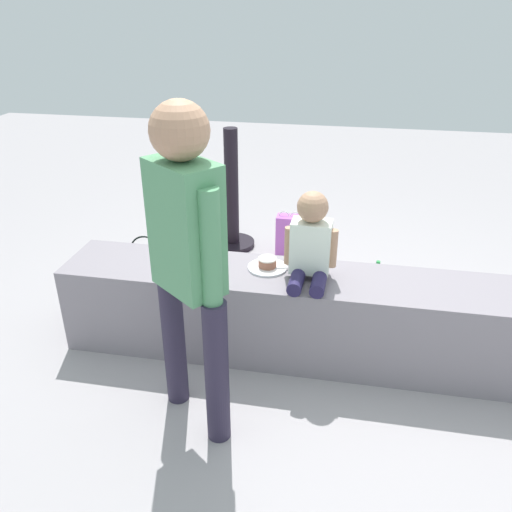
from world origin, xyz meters
The scene contains 13 objects.
ground_plane centered at (0.00, 0.00, 0.00)m, with size 12.00×12.00×0.00m, color #9C9699.
concrete_ledge centered at (0.00, 0.00, 0.26)m, with size 2.90×0.45×0.51m, color gray.
child_seated centered at (-0.07, -0.02, 0.72)m, with size 0.28×0.32×0.48m.
adult_standing centered at (-0.54, -0.60, 0.92)m, with size 0.38×0.34×1.54m.
cake_plate centered at (-0.31, 0.05, 0.53)m, with size 0.22×0.22×0.07m.
gift_bag centered at (-0.33, 1.26, 0.17)m, with size 0.20×0.12×0.37m.
railing_post centered at (-0.81, 1.35, 0.36)m, with size 0.36×0.36×0.98m.
water_bottle_near_gift centered at (0.35, 0.85, 0.10)m, with size 0.06×0.06×0.22m.
water_bottle_far_side centered at (0.68, 0.77, 0.10)m, with size 0.07×0.07×0.22m.
party_cup_red centered at (0.22, 0.97, 0.05)m, with size 0.08×0.08×0.11m, color red.
cake_box_white centered at (0.18, 0.40, 0.07)m, with size 0.30×0.28×0.14m, color white.
handbag_black_leather centered at (-1.30, 0.68, 0.12)m, with size 0.32×0.13×0.34m.
handbag_brown_canvas centered at (-0.87, 0.64, 0.12)m, with size 0.33×0.12×0.34m.
Camera 1 is at (0.10, -2.47, 1.87)m, focal length 36.36 mm.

